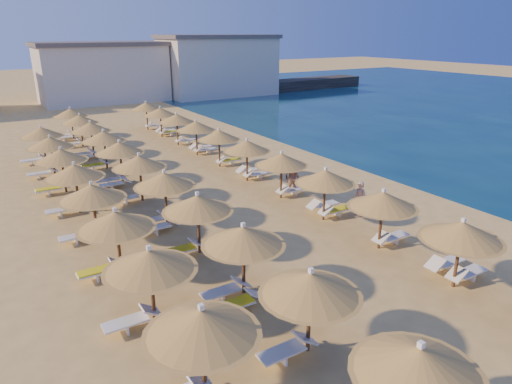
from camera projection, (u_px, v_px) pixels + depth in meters
ground at (307, 248)px, 18.97m from camera, size 220.00×220.00×0.00m
jetty at (280, 86)px, 68.67m from camera, size 30.19×5.84×1.50m
hotel_blocks at (103, 72)px, 56.42m from camera, size 50.56×10.74×8.10m
parasol_row_east at (263, 153)px, 25.46m from camera, size 2.86×42.10×2.62m
parasol_row_west at (151, 171)px, 22.22m from camera, size 2.86×42.10×2.62m
parasol_row_inland at (83, 182)px, 20.63m from camera, size 2.86×27.83×2.62m
loungers at (191, 199)px, 23.59m from camera, size 12.86×39.79×0.66m
beachgoer_a at (360, 199)px, 22.01m from camera, size 0.52×0.70×1.74m
beachgoer_b at (292, 178)px, 24.95m from camera, size 1.01×1.13×1.91m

